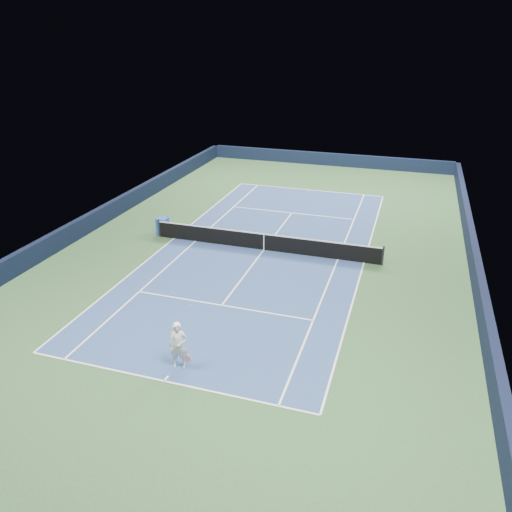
% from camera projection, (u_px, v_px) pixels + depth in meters
% --- Properties ---
extents(ground, '(40.00, 40.00, 0.00)m').
position_uv_depth(ground, '(264.00, 250.00, 27.61)').
color(ground, '#2A4C29').
rests_on(ground, ground).
extents(wall_far, '(22.00, 0.35, 1.10)m').
position_uv_depth(wall_far, '(328.00, 159.00, 44.56)').
color(wall_far, black).
rests_on(wall_far, ground).
extents(wall_right, '(0.35, 40.00, 1.10)m').
position_uv_depth(wall_right, '(475.00, 267.00, 24.38)').
color(wall_right, black).
rests_on(wall_right, ground).
extents(wall_left, '(0.35, 40.00, 1.10)m').
position_uv_depth(wall_left, '(94.00, 220.00, 30.38)').
color(wall_left, black).
rests_on(wall_left, ground).
extents(court_surface, '(10.97, 23.77, 0.01)m').
position_uv_depth(court_surface, '(264.00, 250.00, 27.61)').
color(court_surface, navy).
rests_on(court_surface, ground).
extents(baseline_far, '(10.97, 0.08, 0.00)m').
position_uv_depth(baseline_far, '(309.00, 190.00, 37.90)').
color(baseline_far, white).
rests_on(baseline_far, ground).
extents(baseline_near, '(10.97, 0.08, 0.00)m').
position_uv_depth(baseline_near, '(164.00, 381.00, 17.30)').
color(baseline_near, white).
rests_on(baseline_near, ground).
extents(sideline_doubles_right, '(0.08, 23.77, 0.00)m').
position_uv_depth(sideline_doubles_right, '(364.00, 263.00, 26.08)').
color(sideline_doubles_right, white).
rests_on(sideline_doubles_right, ground).
extents(sideline_doubles_left, '(0.08, 23.77, 0.00)m').
position_uv_depth(sideline_doubles_left, '(174.00, 238.00, 29.13)').
color(sideline_doubles_left, white).
rests_on(sideline_doubles_left, ground).
extents(sideline_singles_right, '(0.08, 23.77, 0.00)m').
position_uv_depth(sideline_singles_right, '(338.00, 259.00, 26.46)').
color(sideline_singles_right, white).
rests_on(sideline_singles_right, ground).
extents(sideline_singles_left, '(0.08, 23.77, 0.00)m').
position_uv_depth(sideline_singles_left, '(196.00, 241.00, 28.75)').
color(sideline_singles_left, white).
rests_on(sideline_singles_left, ground).
extents(service_line_far, '(8.23, 0.08, 0.00)m').
position_uv_depth(service_line_far, '(292.00, 213.00, 33.15)').
color(service_line_far, white).
rests_on(service_line_far, ground).
extents(service_line_near, '(8.23, 0.08, 0.00)m').
position_uv_depth(service_line_near, '(222.00, 305.00, 22.06)').
color(service_line_near, white).
rests_on(service_line_near, ground).
extents(center_service_line, '(0.08, 12.80, 0.00)m').
position_uv_depth(center_service_line, '(264.00, 250.00, 27.60)').
color(center_service_line, white).
rests_on(center_service_line, ground).
extents(center_mark_far, '(0.08, 0.30, 0.00)m').
position_uv_depth(center_mark_far, '(309.00, 190.00, 37.77)').
color(center_mark_far, white).
rests_on(center_mark_far, ground).
extents(center_mark_near, '(0.08, 0.30, 0.00)m').
position_uv_depth(center_mark_near, '(166.00, 378.00, 17.43)').
color(center_mark_near, white).
rests_on(center_mark_near, ground).
extents(tennis_net, '(12.90, 0.10, 1.07)m').
position_uv_depth(tennis_net, '(264.00, 242.00, 27.40)').
color(tennis_net, black).
rests_on(tennis_net, ground).
extents(sponsor_cube, '(0.65, 0.58, 1.01)m').
position_uv_depth(sponsor_cube, '(163.00, 226.00, 29.54)').
color(sponsor_cube, blue).
rests_on(sponsor_cube, ground).
extents(tennis_player, '(0.86, 1.33, 2.01)m').
position_uv_depth(tennis_player, '(179.00, 345.00, 17.70)').
color(tennis_player, white).
rests_on(tennis_player, ground).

